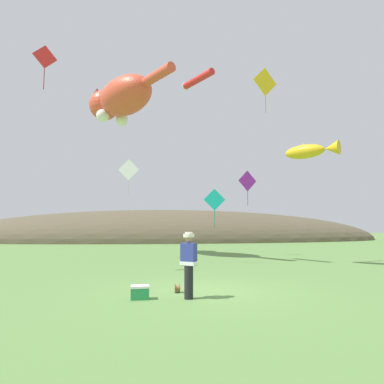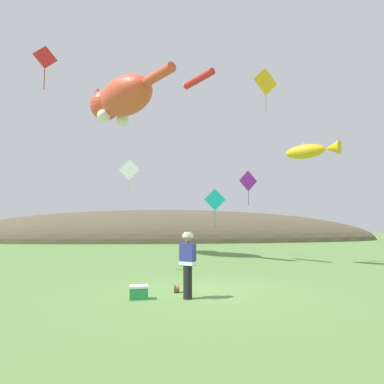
{
  "view_description": "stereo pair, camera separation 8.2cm",
  "coord_description": "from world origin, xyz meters",
  "px_view_note": "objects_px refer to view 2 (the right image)",
  "views": [
    {
      "loc": [
        -1.56,
        -10.22,
        2.0
      ],
      "look_at": [
        0.0,
        4.0,
        3.33
      ],
      "focal_mm": 32.0,
      "sensor_mm": 36.0,
      "label": 1
    },
    {
      "loc": [
        -1.48,
        -10.23,
        2.0
      ],
      "look_at": [
        0.0,
        4.0,
        3.33
      ],
      "focal_mm": 32.0,
      "sensor_mm": 36.0,
      "label": 2
    }
  ],
  "objects_px": {
    "kite_giant_cat": "(121,99)",
    "kite_diamond_red": "(45,58)",
    "picnic_cooler": "(139,292)",
    "kite_diamond_violet": "(248,181)",
    "kite_spool": "(177,288)",
    "kite_tube_streamer": "(198,79)",
    "kite_diamond_gold": "(265,82)",
    "festival_attendant": "(188,263)",
    "kite_fish_windsock": "(311,151)",
    "kite_diamond_white": "(129,170)",
    "kite_diamond_teal": "(215,200)"
  },
  "relations": [
    {
      "from": "kite_giant_cat",
      "to": "kite_diamond_red",
      "type": "distance_m",
      "value": 7.83
    },
    {
      "from": "picnic_cooler",
      "to": "kite_diamond_violet",
      "type": "xyz_separation_m",
      "value": [
        6.23,
        11.68,
        4.52
      ]
    },
    {
      "from": "kite_spool",
      "to": "kite_diamond_violet",
      "type": "xyz_separation_m",
      "value": [
        5.18,
        10.91,
        4.58
      ]
    },
    {
      "from": "kite_spool",
      "to": "kite_tube_streamer",
      "type": "height_order",
      "value": "kite_tube_streamer"
    },
    {
      "from": "kite_giant_cat",
      "to": "kite_diamond_violet",
      "type": "distance_m",
      "value": 9.7
    },
    {
      "from": "kite_tube_streamer",
      "to": "kite_diamond_violet",
      "type": "height_order",
      "value": "kite_tube_streamer"
    },
    {
      "from": "kite_spool",
      "to": "kite_diamond_violet",
      "type": "height_order",
      "value": "kite_diamond_violet"
    },
    {
      "from": "kite_giant_cat",
      "to": "picnic_cooler",
      "type": "bearing_deg",
      "value": -81.21
    },
    {
      "from": "kite_spool",
      "to": "kite_diamond_red",
      "type": "distance_m",
      "value": 11.06
    },
    {
      "from": "kite_diamond_gold",
      "to": "kite_diamond_red",
      "type": "height_order",
      "value": "kite_diamond_gold"
    },
    {
      "from": "festival_attendant",
      "to": "kite_fish_windsock",
      "type": "xyz_separation_m",
      "value": [
        6.62,
        6.41,
        4.6
      ]
    },
    {
      "from": "kite_spool",
      "to": "kite_tube_streamer",
      "type": "relative_size",
      "value": 0.11
    },
    {
      "from": "kite_diamond_white",
      "to": "kite_diamond_red",
      "type": "bearing_deg",
      "value": -118.13
    },
    {
      "from": "kite_fish_windsock",
      "to": "kite_diamond_white",
      "type": "bearing_deg",
      "value": 154.55
    },
    {
      "from": "kite_fish_windsock",
      "to": "festival_attendant",
      "type": "bearing_deg",
      "value": -135.92
    },
    {
      "from": "kite_diamond_red",
      "to": "festival_attendant",
      "type": "bearing_deg",
      "value": -41.8
    },
    {
      "from": "kite_tube_streamer",
      "to": "kite_diamond_gold",
      "type": "distance_m",
      "value": 3.5
    },
    {
      "from": "kite_diamond_gold",
      "to": "kite_tube_streamer",
      "type": "bearing_deg",
      "value": 168.45
    },
    {
      "from": "kite_diamond_red",
      "to": "kite_diamond_white",
      "type": "relative_size",
      "value": 0.89
    },
    {
      "from": "picnic_cooler",
      "to": "kite_diamond_red",
      "type": "distance_m",
      "value": 10.87
    },
    {
      "from": "festival_attendant",
      "to": "kite_diamond_gold",
      "type": "xyz_separation_m",
      "value": [
        4.67,
        7.2,
        8.33
      ]
    },
    {
      "from": "kite_spool",
      "to": "kite_diamond_violet",
      "type": "bearing_deg",
      "value": 64.61
    },
    {
      "from": "kite_giant_cat",
      "to": "kite_fish_windsock",
      "type": "distance_m",
      "value": 12.29
    },
    {
      "from": "picnic_cooler",
      "to": "kite_diamond_white",
      "type": "relative_size",
      "value": 0.24
    },
    {
      "from": "kite_diamond_teal",
      "to": "kite_diamond_violet",
      "type": "height_order",
      "value": "kite_diamond_violet"
    },
    {
      "from": "festival_attendant",
      "to": "kite_tube_streamer",
      "type": "relative_size",
      "value": 0.8
    },
    {
      "from": "festival_attendant",
      "to": "kite_spool",
      "type": "relative_size",
      "value": 7.11
    },
    {
      "from": "kite_diamond_gold",
      "to": "kite_diamond_violet",
      "type": "height_order",
      "value": "kite_diamond_gold"
    },
    {
      "from": "kite_fish_windsock",
      "to": "kite_diamond_red",
      "type": "distance_m",
      "value": 12.72
    },
    {
      "from": "kite_diamond_violet",
      "to": "kite_diamond_gold",
      "type": "bearing_deg",
      "value": -93.26
    },
    {
      "from": "kite_tube_streamer",
      "to": "kite_diamond_gold",
      "type": "relative_size",
      "value": 0.92
    },
    {
      "from": "kite_diamond_white",
      "to": "kite_diamond_teal",
      "type": "bearing_deg",
      "value": -31.18
    },
    {
      "from": "picnic_cooler",
      "to": "kite_diamond_white",
      "type": "distance_m",
      "value": 11.79
    },
    {
      "from": "kite_giant_cat",
      "to": "kite_diamond_gold",
      "type": "xyz_separation_m",
      "value": [
        7.87,
        -5.16,
        -0.69
      ]
    },
    {
      "from": "kite_diamond_teal",
      "to": "kite_diamond_red",
      "type": "distance_m",
      "value": 10.02
    },
    {
      "from": "picnic_cooler",
      "to": "kite_diamond_gold",
      "type": "xyz_separation_m",
      "value": [
        5.97,
        7.1,
        9.1
      ]
    },
    {
      "from": "festival_attendant",
      "to": "kite_spool",
      "type": "xyz_separation_m",
      "value": [
        -0.25,
        0.87,
        -0.83
      ]
    },
    {
      "from": "kite_giant_cat",
      "to": "kite_diamond_white",
      "type": "xyz_separation_m",
      "value": [
        0.73,
        -1.62,
        -4.84
      ]
    },
    {
      "from": "picnic_cooler",
      "to": "kite_diamond_violet",
      "type": "bearing_deg",
      "value": 61.91
    },
    {
      "from": "kite_diamond_teal",
      "to": "kite_giant_cat",
      "type": "bearing_deg",
      "value": 140.43
    },
    {
      "from": "kite_fish_windsock",
      "to": "kite_tube_streamer",
      "type": "distance_m",
      "value": 6.86
    },
    {
      "from": "kite_diamond_gold",
      "to": "kite_giant_cat",
      "type": "bearing_deg",
      "value": 146.76
    },
    {
      "from": "kite_fish_windsock",
      "to": "picnic_cooler",
      "type": "bearing_deg",
      "value": -141.46
    },
    {
      "from": "kite_giant_cat",
      "to": "kite_diamond_violet",
      "type": "bearing_deg",
      "value": -4.04
    },
    {
      "from": "kite_fish_windsock",
      "to": "kite_diamond_gold",
      "type": "distance_m",
      "value": 4.28
    },
    {
      "from": "picnic_cooler",
      "to": "kite_diamond_teal",
      "type": "height_order",
      "value": "kite_diamond_teal"
    },
    {
      "from": "kite_fish_windsock",
      "to": "kite_diamond_teal",
      "type": "height_order",
      "value": "kite_fish_windsock"
    },
    {
      "from": "kite_spool",
      "to": "kite_diamond_teal",
      "type": "height_order",
      "value": "kite_diamond_teal"
    },
    {
      "from": "kite_diamond_gold",
      "to": "kite_diamond_red",
      "type": "distance_m",
      "value": 10.47
    },
    {
      "from": "kite_spool",
      "to": "kite_tube_streamer",
      "type": "distance_m",
      "value": 11.87
    }
  ]
}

